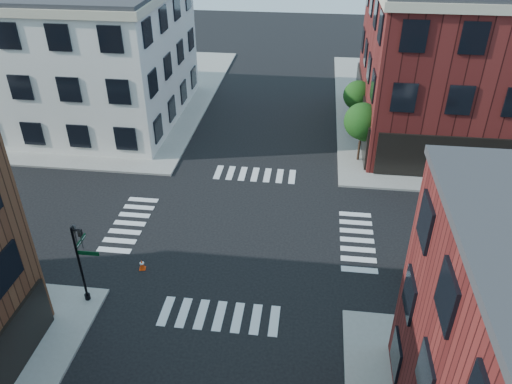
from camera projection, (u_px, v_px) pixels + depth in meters
The scene contains 9 objects.
ground at pixel (241, 232), 30.35m from camera, with size 120.00×120.00×0.00m, color black.
sidewalk_ne at pixel (501, 112), 45.79m from camera, with size 30.00×30.00×0.15m, color gray.
sidewalk_nw at pixel (66, 92), 50.18m from camera, with size 30.00×30.00×0.15m, color gray.
building_nw at pixel (49, 54), 42.89m from camera, with size 22.00×16.00×11.00m, color silver.
tree_near at pixel (363, 123), 36.28m from camera, with size 2.69×2.69×4.49m.
tree_far at pixel (358, 97), 41.49m from camera, with size 2.43×2.43×4.07m.
signal_pole at pixel (81, 256), 23.92m from camera, with size 1.29×1.24×4.60m.
box_truck at pixel (506, 258), 25.36m from camera, with size 7.94×3.02×3.52m.
traffic_cone at pixel (142, 265), 27.28m from camera, with size 0.40×0.40×0.62m.
Camera 1 is at (3.94, -24.16, 18.12)m, focal length 35.00 mm.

